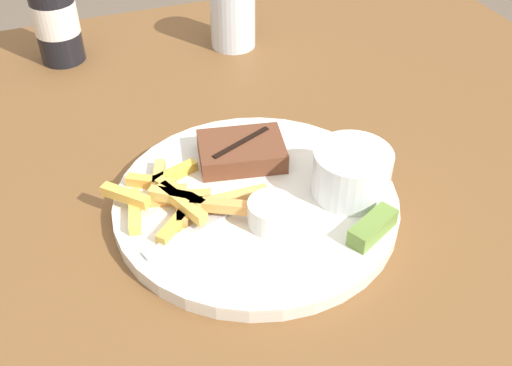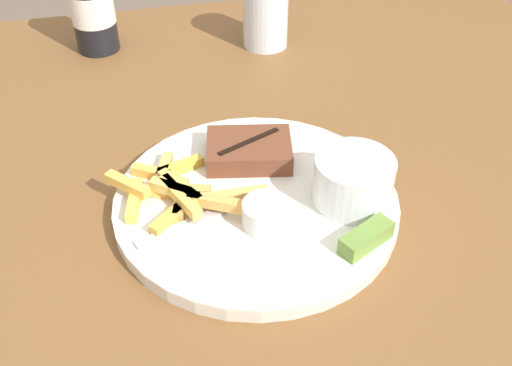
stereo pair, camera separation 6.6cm
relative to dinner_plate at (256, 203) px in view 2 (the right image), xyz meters
The scene contains 10 objects.
dining_table 0.08m from the dinner_plate, ahead, with size 1.19×1.16×0.73m.
dinner_plate is the anchor object (origin of this frame).
steak_portion 0.07m from the dinner_plate, 84.00° to the left, with size 0.11×0.09×0.03m.
fries_pile 0.09m from the dinner_plate, 168.21° to the left, with size 0.18×0.13×0.02m.
coleslaw_cup 0.11m from the dinner_plate, 15.00° to the right, with size 0.09×0.09×0.05m.
dipping_sauce_cup 0.05m from the dinner_plate, 90.60° to the right, with size 0.05×0.05×0.03m.
pickle_spear 0.14m from the dinner_plate, 46.52° to the right, with size 0.07×0.05×0.02m.
fork_utensil 0.09m from the dinner_plate, 160.22° to the right, with size 0.13×0.06×0.00m.
beer_bottle 0.47m from the dinner_plate, 110.58° to the left, with size 0.07×0.07×0.21m.
drinking_glass 0.41m from the dinner_plate, 75.03° to the left, with size 0.07×0.07×0.11m.
Camera 2 is at (-0.11, -0.49, 1.19)m, focal length 42.00 mm.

